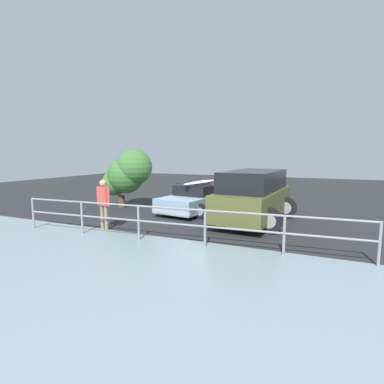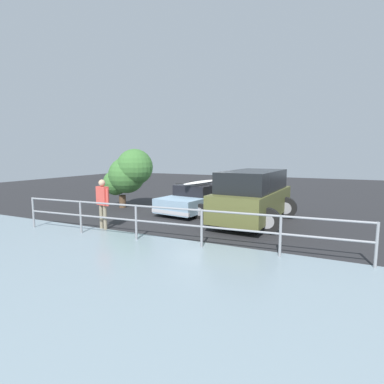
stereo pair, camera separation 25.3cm
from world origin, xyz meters
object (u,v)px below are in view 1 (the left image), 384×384
Objects in this scene: suv_car at (254,196)px; sedan_car at (198,198)px; bush_near_left at (126,173)px; person_bystander at (104,200)px.

sedan_car is at bearing -23.05° from suv_car.
bush_near_left reaches higher than sedan_car.
person_bystander is at bearing 35.84° from suv_car.
suv_car is 6.33m from bush_near_left.
person_bystander is 4.24m from bush_near_left.
bush_near_left is at bearing -64.05° from person_bystander.
suv_car reaches higher than person_bystander.
suv_car is 1.69× the size of bush_near_left.
suv_car is at bearing 156.95° from sedan_car.
sedan_car is 3.07m from suv_car.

